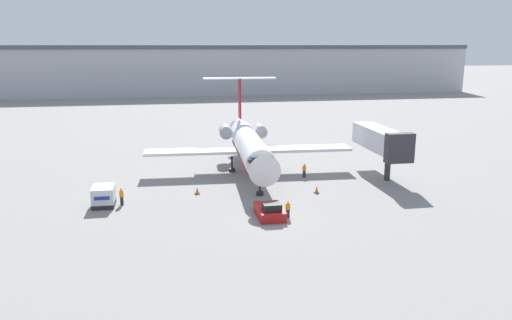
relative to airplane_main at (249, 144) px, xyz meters
name	(u,v)px	position (x,y,z in m)	size (l,w,h in m)	color
ground_plane	(273,219)	(-0.66, -17.51, -3.65)	(600.00, 600.00, 0.00)	gray
terminal_building	(194,70)	(-0.66, 102.49, 4.15)	(180.00, 16.80, 15.56)	#B2B2B7
airplane_main	(249,144)	(0.00, 0.00, 0.00)	(26.12, 26.40, 11.17)	white
pushback_tug	(270,211)	(-0.84, -16.79, -3.07)	(2.37, 4.30, 1.62)	#B21919
luggage_cart	(104,196)	(-16.63, -10.60, -2.65)	(2.13, 2.92, 2.01)	#232326
worker_near_tug	(288,209)	(0.78, -17.34, -2.78)	(0.40, 0.24, 1.67)	#232838
worker_by_wing	(304,170)	(6.21, -3.63, -2.74)	(0.40, 0.24, 1.74)	#232838
worker_on_apron	(122,196)	(-14.88, -10.66, -2.72)	(0.40, 0.25, 1.78)	#232838
traffic_cone_left	(197,191)	(-7.12, -8.19, -3.29)	(0.60, 0.60, 0.75)	black
traffic_cone_right	(317,190)	(5.79, -10.20, -3.27)	(0.57, 0.57, 0.80)	black
jet_bridge	(381,140)	(15.64, -4.38, 0.79)	(3.20, 11.79, 6.19)	#2D2D33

